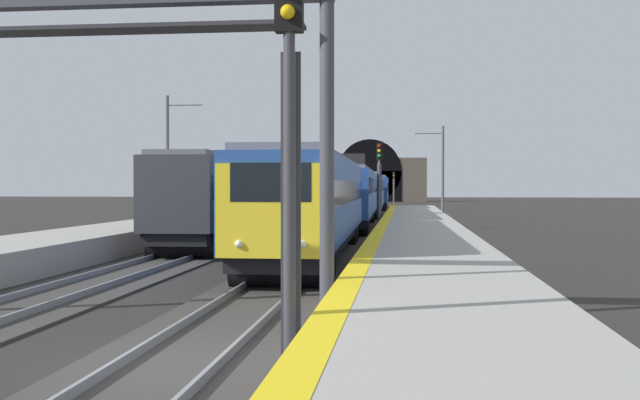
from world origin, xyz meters
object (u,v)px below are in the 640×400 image
(train_adjacent_platform, at_px, (265,193))
(railway_signal_mid, at_px, (379,177))
(railway_signal_far, at_px, (394,185))
(railway_signal_near, at_px, (289,147))
(train_main_approaching, at_px, (360,192))
(catenary_mast_near, at_px, (168,160))
(overhead_signal_gantry, at_px, (106,67))
(catenary_mast_far, at_px, (442,171))

(train_adjacent_platform, distance_m, railway_signal_mid, 7.02)
(railway_signal_mid, bearing_deg, railway_signal_far, -180.00)
(railway_signal_near, bearing_deg, train_main_approaching, -177.75)
(railway_signal_far, height_order, catenary_mast_near, catenary_mast_near)
(train_main_approaching, height_order, catenary_mast_near, catenary_mast_near)
(overhead_signal_gantry, relative_size, catenary_mast_far, 1.22)
(train_main_approaching, bearing_deg, overhead_signal_gantry, -4.30)
(overhead_signal_gantry, distance_m, catenary_mast_far, 46.08)
(overhead_signal_gantry, relative_size, catenary_mast_near, 1.09)
(overhead_signal_gantry, distance_m, catenary_mast_near, 31.77)
(train_adjacent_platform, distance_m, catenary_mast_near, 6.68)
(railway_signal_mid, height_order, catenary_mast_far, catenary_mast_far)
(train_adjacent_platform, bearing_deg, catenary_mast_far, -37.23)
(railway_signal_near, distance_m, catenary_mast_near, 36.92)
(railway_signal_far, distance_m, catenary_mast_far, 44.94)
(train_adjacent_platform, bearing_deg, railway_signal_near, -170.28)
(railway_signal_near, bearing_deg, railway_signal_far, -180.00)
(train_main_approaching, distance_m, railway_signal_near, 46.16)
(railway_signal_mid, xyz_separation_m, catenary_mast_far, (14.02, -4.48, 0.62))
(overhead_signal_gantry, bearing_deg, catenary_mast_near, 16.02)
(railway_signal_mid, relative_size, railway_signal_far, 1.16)
(catenary_mast_far, bearing_deg, train_main_approaching, 116.24)
(railway_signal_near, height_order, railway_signal_mid, railway_signal_near)
(train_main_approaching, bearing_deg, railway_signal_mid, 8.47)
(train_main_approaching, height_order, overhead_signal_gantry, overhead_signal_gantry)
(railway_signal_near, xyz_separation_m, overhead_signal_gantry, (4.00, 4.28, 1.80))
(train_main_approaching, relative_size, overhead_signal_gantry, 8.51)
(railway_signal_mid, height_order, catenary_mast_near, catenary_mast_near)
(railway_signal_mid, height_order, overhead_signal_gantry, overhead_signal_gantry)
(railway_signal_far, xyz_separation_m, catenary_mast_far, (-44.70, -4.48, 1.12))
(train_adjacent_platform, bearing_deg, railway_signal_far, -8.05)
(overhead_signal_gantry, height_order, catenary_mast_far, catenary_mast_far)
(train_adjacent_platform, xyz_separation_m, catenary_mast_near, (1.02, 6.29, 1.98))
(train_main_approaching, bearing_deg, railway_signal_near, 1.31)
(overhead_signal_gantry, bearing_deg, train_main_approaching, -3.36)
(catenary_mast_near, bearing_deg, overhead_signal_gantry, -163.98)
(train_main_approaching, height_order, railway_signal_near, railway_signal_near)
(railway_signal_near, bearing_deg, catenary_mast_far, 174.80)
(train_main_approaching, relative_size, railway_signal_far, 16.83)
(railway_signal_near, relative_size, railway_signal_mid, 1.04)
(railway_signal_near, distance_m, railway_signal_mid, 35.20)
(train_main_approaching, xyz_separation_m, catenary_mast_near, (-11.60, 11.23, 2.09))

